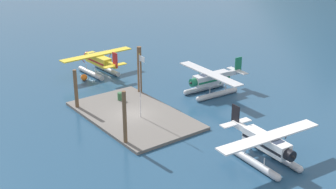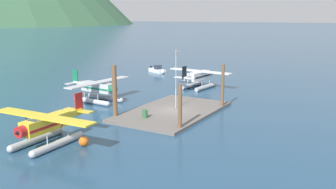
{
  "view_description": "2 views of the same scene",
  "coord_description": "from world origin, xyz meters",
  "px_view_note": "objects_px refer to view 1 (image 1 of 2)",
  "views": [
    {
      "loc": [
        37.27,
        -23.46,
        19.76
      ],
      "look_at": [
        0.77,
        4.0,
        1.82
      ],
      "focal_mm": 48.32,
      "sensor_mm": 36.0,
      "label": 1
    },
    {
      "loc": [
        -35.49,
        -20.26,
        10.95
      ],
      "look_at": [
        1.06,
        1.22,
        1.82
      ],
      "focal_mm": 39.13,
      "sensor_mm": 36.0,
      "label": 2
    }
  ],
  "objects_px": {
    "mooring_buoy": "(84,77)",
    "seaplane_yellow_port_fwd": "(98,62)",
    "flagpole": "(141,79)",
    "seaplane_silver_bow_centre": "(211,81)",
    "fuel_drum": "(120,96)",
    "seaplane_white_stbd_fwd": "(266,146)"
  },
  "relations": [
    {
      "from": "seaplane_yellow_port_fwd",
      "to": "flagpole",
      "type": "bearing_deg",
      "value": -13.34
    },
    {
      "from": "flagpole",
      "to": "seaplane_white_stbd_fwd",
      "type": "relative_size",
      "value": 0.66
    },
    {
      "from": "flagpole",
      "to": "seaplane_yellow_port_fwd",
      "type": "xyz_separation_m",
      "value": [
        -16.06,
        3.81,
        -2.94
      ]
    },
    {
      "from": "flagpole",
      "to": "fuel_drum",
      "type": "bearing_deg",
      "value": 172.13
    },
    {
      "from": "seaplane_yellow_port_fwd",
      "to": "seaplane_white_stbd_fwd",
      "type": "distance_m",
      "value": 29.8
    },
    {
      "from": "mooring_buoy",
      "to": "seaplane_yellow_port_fwd",
      "type": "height_order",
      "value": "seaplane_yellow_port_fwd"
    },
    {
      "from": "flagpole",
      "to": "fuel_drum",
      "type": "height_order",
      "value": "flagpole"
    },
    {
      "from": "seaplane_yellow_port_fwd",
      "to": "seaplane_white_stbd_fwd",
      "type": "xyz_separation_m",
      "value": [
        29.8,
        -0.16,
        0.0
      ]
    },
    {
      "from": "flagpole",
      "to": "seaplane_silver_bow_centre",
      "type": "distance_m",
      "value": 11.36
    },
    {
      "from": "seaplane_white_stbd_fwd",
      "to": "seaplane_silver_bow_centre",
      "type": "relative_size",
      "value": 1.0
    },
    {
      "from": "seaplane_white_stbd_fwd",
      "to": "seaplane_silver_bow_centre",
      "type": "bearing_deg",
      "value": 154.27
    },
    {
      "from": "mooring_buoy",
      "to": "seaplane_yellow_port_fwd",
      "type": "xyz_separation_m",
      "value": [
        -1.38,
        2.92,
        1.15
      ]
    },
    {
      "from": "seaplane_yellow_port_fwd",
      "to": "seaplane_silver_bow_centre",
      "type": "height_order",
      "value": "same"
    },
    {
      "from": "flagpole",
      "to": "fuel_drum",
      "type": "distance_m",
      "value": 6.72
    },
    {
      "from": "fuel_drum",
      "to": "flagpole",
      "type": "bearing_deg",
      "value": -7.87
    },
    {
      "from": "flagpole",
      "to": "fuel_drum",
      "type": "relative_size",
      "value": 7.82
    },
    {
      "from": "seaplane_white_stbd_fwd",
      "to": "mooring_buoy",
      "type": "bearing_deg",
      "value": -174.46
    },
    {
      "from": "mooring_buoy",
      "to": "seaplane_white_stbd_fwd",
      "type": "bearing_deg",
      "value": 5.54
    },
    {
      "from": "seaplane_silver_bow_centre",
      "to": "flagpole",
      "type": "bearing_deg",
      "value": -83.18
    },
    {
      "from": "mooring_buoy",
      "to": "seaplane_white_stbd_fwd",
      "type": "height_order",
      "value": "seaplane_white_stbd_fwd"
    },
    {
      "from": "seaplane_white_stbd_fwd",
      "to": "flagpole",
      "type": "bearing_deg",
      "value": -165.14
    },
    {
      "from": "flagpole",
      "to": "seaplane_silver_bow_centre",
      "type": "relative_size",
      "value": 0.66
    }
  ]
}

